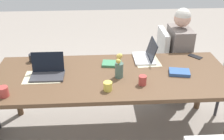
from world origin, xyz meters
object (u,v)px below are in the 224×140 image
Objects in this scene: flower_vase at (119,67)px; coffee_mug_centre_right at (143,80)px; laptop_far_left_mid at (146,56)px; coffee_mug_near_left at (3,92)px; person_far_left_mid at (177,60)px; book_red_cover at (179,72)px; book_blue_cover at (112,64)px; coffee_mug_centre_left at (33,58)px; coffee_mug_near_right at (108,86)px; laptop_head_left_left_near at (48,72)px; chair_far_left_mid at (170,60)px; dining_table at (112,80)px; phone_black at (195,56)px.

coffee_mug_centre_right is (0.20, -0.15, -0.07)m from flower_vase.
laptop_far_left_mid is 1.49m from coffee_mug_near_left.
person_far_left_mid is 5.97× the size of book_red_cover.
flower_vase is at bearing -70.96° from book_blue_cover.
coffee_mug_near_left is 0.67m from coffee_mug_centre_left.
book_red_cover is at bearing -13.60° from coffee_mug_centre_left.
coffee_mug_near_left reaches higher than book_red_cover.
laptop_far_left_mid is 0.75m from coffee_mug_near_right.
laptop_head_left_left_near is at bearing 166.12° from coffee_mug_centre_right.
chair_far_left_mid is at bearing 48.00° from flower_vase.
laptop_head_left_left_near is 1.60× the size of book_blue_cover.
chair_far_left_mid is 1.38m from coffee_mug_near_right.
coffee_mug_near_right is (-0.93, -0.99, 0.25)m from person_far_left_mid.
flower_vase is 3.06× the size of coffee_mug_near_right.
book_blue_cover is at bearing -144.91° from chair_far_left_mid.
coffee_mug_centre_left is (-0.84, 0.34, 0.11)m from dining_table.
coffee_mug_near_left is at bearing -148.10° from chair_far_left_mid.
book_red_cover is (1.62, 0.30, -0.03)m from coffee_mug_near_left.
coffee_mug_near_right is (-0.12, -0.23, -0.07)m from flower_vase.
flower_vase is 0.78× the size of laptop_far_left_mid.
coffee_mug_centre_left is at bearing 141.64° from coffee_mug_near_right.
dining_table is 1.02m from phone_black.
coffee_mug_near_right is 0.33m from coffee_mug_centre_right.
laptop_far_left_mid is at bearing 53.42° from coffee_mug_near_right.
coffee_mug_near_right is at bearing -100.80° from dining_table.
laptop_far_left_mid is 1.60× the size of book_red_cover.
book_blue_cover is (-0.66, 0.23, -0.00)m from book_red_cover.
dining_table is 0.20m from flower_vase.
flower_vase is (-0.81, -0.76, 0.32)m from person_far_left_mid.
flower_vase is (-0.74, -0.82, 0.35)m from chair_far_left_mid.
laptop_head_left_left_near is 0.39m from coffee_mug_centre_left.
person_far_left_mid is at bearing 29.43° from coffee_mug_near_left.
coffee_mug_centre_right reaches higher than book_blue_cover.
flower_vase is 2.78× the size of coffee_mug_centre_right.
phone_black is (1.59, 0.33, -0.04)m from laptop_head_left_left_near.
flower_vase reaches higher than coffee_mug_centre_right.
laptop_far_left_mid is 3.55× the size of coffee_mug_centre_right.
phone_black is at bearing 19.94° from dining_table.
book_red_cover is 0.70m from book_blue_cover.
person_far_left_mid is 13.26× the size of coffee_mug_centre_right.
person_far_left_mid is 3.73× the size of laptop_far_left_mid.
coffee_mug_near_right is 1.00m from coffee_mug_centre_left.
laptop_head_left_left_near is (-1.02, -0.31, 0.00)m from laptop_far_left_mid.
phone_black is (0.16, -0.42, 0.24)m from chair_far_left_mid.
coffee_mug_centre_right is at bearing -118.85° from chair_far_left_mid.
coffee_mug_centre_right reaches higher than coffee_mug_centre_left.
person_far_left_mid reaches higher than book_blue_cover.
chair_far_left_mid is at bearing 42.42° from book_blue_cover.
coffee_mug_near_left is at bearing -165.11° from flower_vase.
coffee_mug_near_right reaches higher than dining_table.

